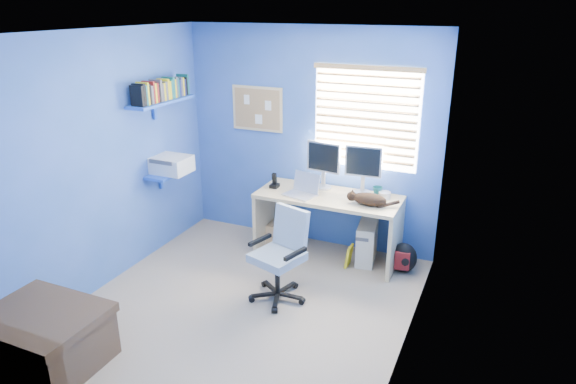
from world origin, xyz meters
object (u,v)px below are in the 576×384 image
at_px(laptop, 300,186).
at_px(tower_pc, 367,242).
at_px(cat, 369,199).
at_px(office_chair, 281,266).
at_px(desk, 328,226).

bearing_deg(laptop, tower_pc, 30.64).
height_order(cat, tower_pc, cat).
height_order(laptop, office_chair, laptop).
distance_m(desk, tower_pc, 0.47).
xyz_separation_m(cat, tower_pc, (-0.04, 0.17, -0.58)).
height_order(desk, office_chair, office_chair).
bearing_deg(tower_pc, desk, -178.80).
bearing_deg(office_chair, laptop, 100.17).
relative_size(desk, tower_pc, 3.49).
xyz_separation_m(cat, office_chair, (-0.61, -0.89, -0.47)).
distance_m(desk, laptop, 0.57).
xyz_separation_m(laptop, tower_pc, (0.72, 0.21, -0.62)).
height_order(laptop, tower_pc, laptop).
bearing_deg(office_chair, cat, 55.57).
bearing_deg(desk, laptop, -153.67).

